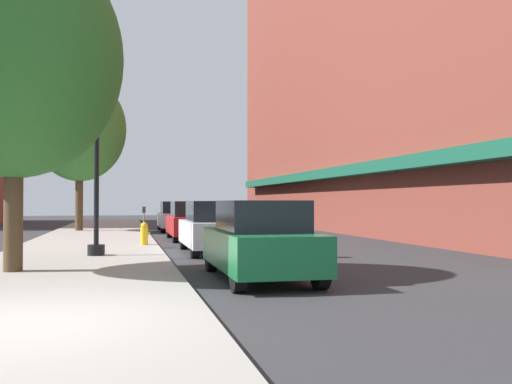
# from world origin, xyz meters

# --- Properties ---
(ground_plane) EXTENTS (90.00, 90.00, 0.00)m
(ground_plane) POSITION_xyz_m (4.00, 18.00, 0.00)
(ground_plane) COLOR #2D2D30
(sidewalk_slab) EXTENTS (4.80, 50.00, 0.12)m
(sidewalk_slab) POSITION_xyz_m (0.00, 19.00, 0.06)
(sidewalk_slab) COLOR gray
(sidewalk_slab) RESTS_ON ground
(lamppost) EXTENTS (0.48, 0.48, 5.90)m
(lamppost) POSITION_xyz_m (0.45, 9.03, 3.20)
(lamppost) COLOR black
(lamppost) RESTS_ON sidewalk_slab
(fire_hydrant) EXTENTS (0.33, 0.26, 0.79)m
(fire_hydrant) POSITION_xyz_m (1.92, 12.71, 0.52)
(fire_hydrant) COLOR gold
(fire_hydrant) RESTS_ON sidewalk_slab
(parking_meter_near) EXTENTS (0.14, 0.09, 1.31)m
(parking_meter_near) POSITION_xyz_m (2.05, 17.14, 0.95)
(parking_meter_near) COLOR slate
(parking_meter_near) RESTS_ON sidewalk_slab
(tree_near) EXTENTS (4.87, 4.87, 8.21)m
(tree_near) POSITION_xyz_m (-1.11, 23.74, 5.51)
(tree_near) COLOR #4C3823
(tree_near) RESTS_ON sidewalk_slab
(tree_mid) EXTENTS (4.67, 4.67, 7.41)m
(tree_mid) POSITION_xyz_m (-1.13, 5.64, 4.83)
(tree_mid) COLOR #4C3823
(tree_mid) RESTS_ON sidewalk_slab
(car_green) EXTENTS (1.80, 4.30, 1.66)m
(car_green) POSITION_xyz_m (4.00, 3.96, 0.81)
(car_green) COLOR black
(car_green) RESTS_ON ground
(car_white) EXTENTS (1.80, 4.30, 1.66)m
(car_white) POSITION_xyz_m (4.00, 10.30, 0.81)
(car_white) COLOR black
(car_white) RESTS_ON ground
(car_red) EXTENTS (1.80, 4.30, 1.66)m
(car_red) POSITION_xyz_m (4.00, 16.63, 0.81)
(car_red) COLOR black
(car_red) RESTS_ON ground
(car_silver) EXTENTS (1.80, 4.30, 1.66)m
(car_silver) POSITION_xyz_m (4.00, 23.97, 0.81)
(car_silver) COLOR black
(car_silver) RESTS_ON ground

